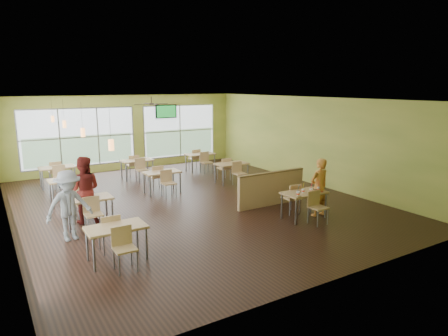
{
  "coord_description": "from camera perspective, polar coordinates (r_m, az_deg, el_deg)",
  "views": [
    {
      "loc": [
        -5.37,
        -10.85,
        3.62
      ],
      "look_at": [
        0.63,
        -1.02,
        1.22
      ],
      "focal_mm": 32.0,
      "sensor_mm": 36.0,
      "label": 1
    }
  ],
  "objects": [
    {
      "name": "cup_red_near",
      "position": [
        11.08,
        12.34,
        -3.16
      ],
      "size": [
        0.09,
        0.09,
        0.31
      ],
      "color": "white",
      "rests_on": "main_table"
    },
    {
      "name": "cup_yellow",
      "position": [
        11.01,
        11.24,
        -3.2
      ],
      "size": [
        0.09,
        0.09,
        0.31
      ],
      "color": "white",
      "rests_on": "main_table"
    },
    {
      "name": "man_plaid",
      "position": [
        11.44,
        13.42,
        -2.7
      ],
      "size": [
        0.6,
        0.4,
        1.64
      ],
      "primitive_type": "imported",
      "rotation": [
        0.0,
        0.0,
        3.15
      ],
      "color": "#D14417",
      "rests_on": "floor"
    },
    {
      "name": "ketchup_cup",
      "position": [
        11.22,
        13.85,
        -3.31
      ],
      "size": [
        0.05,
        0.05,
        0.02
      ],
      "primitive_type": "cylinder",
      "color": "#B5270C",
      "rests_on": "main_table"
    },
    {
      "name": "wrapper_right",
      "position": [
        11.16,
        13.22,
        -3.32
      ],
      "size": [
        0.16,
        0.15,
        0.04
      ],
      "primitive_type": "ellipsoid",
      "rotation": [
        0.0,
        0.0,
        0.05
      ],
      "color": "#9C804B",
      "rests_on": "main_table"
    },
    {
      "name": "wrapper_mid",
      "position": [
        11.15,
        10.99,
        -3.22
      ],
      "size": [
        0.22,
        0.2,
        0.04
      ],
      "primitive_type": "ellipsoid",
      "rotation": [
        0.0,
        0.0,
        0.28
      ],
      "color": "#9C804B",
      "rests_on": "main_table"
    },
    {
      "name": "patron_grey",
      "position": [
        10.07,
        -21.29,
        -5.04
      ],
      "size": [
        1.19,
        0.82,
        1.69
      ],
      "primitive_type": "imported",
      "rotation": [
        0.0,
        0.0,
        0.19
      ],
      "color": "slate",
      "rests_on": "floor"
    },
    {
      "name": "window_bays",
      "position": [
        14.35,
        -20.12,
        2.48
      ],
      "size": [
        9.24,
        10.24,
        2.38
      ],
      "color": "white",
      "rests_on": "room"
    },
    {
      "name": "cup_red_far",
      "position": [
        11.28,
        13.34,
        -2.93
      ],
      "size": [
        0.09,
        0.09,
        0.32
      ],
      "color": "white",
      "rests_on": "main_table"
    },
    {
      "name": "ceiling_fan",
      "position": [
        14.87,
        -10.32,
        9.01
      ],
      "size": [
        1.25,
        1.25,
        0.29
      ],
      "color": "#2D2119",
      "rests_on": "ceiling"
    },
    {
      "name": "half_wall_divider",
      "position": [
        12.26,
        6.77,
        -2.91
      ],
      "size": [
        2.4,
        0.14,
        1.04
      ],
      "color": "tan",
      "rests_on": "floor"
    },
    {
      "name": "food_basket",
      "position": [
        11.41,
        13.1,
        -2.94
      ],
      "size": [
        0.22,
        0.22,
        0.05
      ],
      "color": "black",
      "rests_on": "main_table"
    },
    {
      "name": "patron_maroon",
      "position": [
        11.2,
        -19.38,
        -2.96
      ],
      "size": [
        1.06,
        0.95,
        1.8
      ],
      "primitive_type": "imported",
      "rotation": [
        0.0,
        0.0,
        2.76
      ],
      "color": "#5D1813",
      "rests_on": "floor"
    },
    {
      "name": "pendant_lights",
      "position": [
        11.79,
        -20.72,
        5.36
      ],
      "size": [
        0.11,
        7.31,
        0.86
      ],
      "color": "#2D2119",
      "rests_on": "ceiling"
    },
    {
      "name": "main_table",
      "position": [
        11.17,
        11.38,
        -3.96
      ],
      "size": [
        1.22,
        1.52,
        0.87
      ],
      "color": "tan",
      "rests_on": "floor"
    },
    {
      "name": "wrapper_left",
      "position": [
        10.62,
        10.68,
        -3.98
      ],
      "size": [
        0.16,
        0.14,
        0.04
      ],
      "primitive_type": "ellipsoid",
      "rotation": [
        0.0,
        0.0,
        -0.1
      ],
      "color": "#9C804B",
      "rests_on": "main_table"
    },
    {
      "name": "cup_blue",
      "position": [
        10.68,
        10.54,
        -3.62
      ],
      "size": [
        0.09,
        0.09,
        0.34
      ],
      "color": "white",
      "rests_on": "main_table"
    },
    {
      "name": "room",
      "position": [
        12.27,
        -5.0,
        2.28
      ],
      "size": [
        12.0,
        12.04,
        3.2
      ],
      "color": "black",
      "rests_on": "ground"
    },
    {
      "name": "tv_backwall",
      "position": [
        18.26,
        -8.28,
        8.0
      ],
      "size": [
        1.0,
        0.07,
        0.6
      ],
      "color": "black",
      "rests_on": "wall_back"
    },
    {
      "name": "dining_tables",
      "position": [
        13.62,
        -12.12,
        -1.15
      ],
      "size": [
        6.92,
        8.72,
        0.87
      ],
      "color": "tan",
      "rests_on": "floor"
    }
  ]
}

